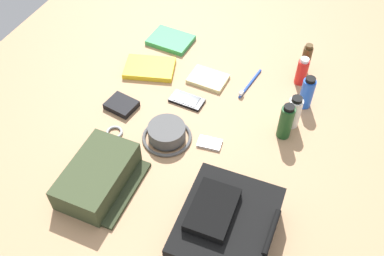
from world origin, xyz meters
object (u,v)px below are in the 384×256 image
(shampoo_bottle, at_px, (286,122))
(travel_guidebook, at_px, (150,68))
(toiletry_pouch, at_px, (99,176))
(deodorant_spray, at_px, (307,93))
(paperback_novel, at_px, (171,40))
(media_player, at_px, (210,143))
(bucket_hat, at_px, (167,134))
(notepad, at_px, (208,79))
(cell_phone, at_px, (187,100))
(backpack, at_px, (226,227))
(wallet, at_px, (122,105))
(toothbrush, at_px, (249,85))
(wristwatch, at_px, (114,133))
(cologne_bottle, at_px, (306,59))
(toothpaste_tube, at_px, (294,112))
(sunscreen_spray, at_px, (302,71))

(shampoo_bottle, relative_size, travel_guidebook, 0.64)
(toiletry_pouch, bearing_deg, deodorant_spray, 139.35)
(paperback_novel, height_order, media_player, paperback_novel)
(bucket_hat, distance_m, notepad, 0.35)
(deodorant_spray, bearing_deg, cell_phone, -69.64)
(paperback_novel, relative_size, cell_phone, 1.43)
(bucket_hat, height_order, notepad, bucket_hat)
(backpack, xyz_separation_m, wallet, (-0.36, -0.55, -0.05))
(toothbrush, relative_size, notepad, 1.26)
(wristwatch, bearing_deg, wallet, -162.82)
(backpack, height_order, cell_phone, backpack)
(cologne_bottle, relative_size, travel_guidebook, 0.59)
(wristwatch, distance_m, notepad, 0.45)
(toothpaste_tube, bearing_deg, toothbrush, -123.70)
(toothpaste_tube, xyz_separation_m, cell_phone, (0.04, -0.40, -0.06))
(toothbrush, bearing_deg, paperback_novel, -108.41)
(bucket_hat, xyz_separation_m, cologne_bottle, (-0.55, 0.37, 0.04))
(backpack, xyz_separation_m, travel_guidebook, (-0.60, -0.55, -0.05))
(bucket_hat, xyz_separation_m, deodorant_spray, (-0.36, 0.42, 0.04))
(toothpaste_tube, relative_size, notepad, 0.91)
(sunscreen_spray, bearing_deg, wristwatch, -45.98)
(travel_guidebook, xyz_separation_m, wallet, (0.24, -0.00, 0.00))
(paperback_novel, relative_size, wallet, 1.76)
(sunscreen_spray, relative_size, toothbrush, 0.65)
(media_player, xyz_separation_m, toothbrush, (-0.34, 0.04, 0.00))
(sunscreen_spray, relative_size, wristwatch, 1.72)
(deodorant_spray, distance_m, shampoo_bottle, 0.18)
(toiletry_pouch, xyz_separation_m, toothpaste_tube, (-0.51, 0.51, 0.02))
(wristwatch, bearing_deg, toothpaste_tube, 117.19)
(sunscreen_spray, height_order, travel_guidebook, sunscreen_spray)
(shampoo_bottle, xyz_separation_m, travel_guidebook, (-0.13, -0.61, -0.06))
(wristwatch, xyz_separation_m, wallet, (-0.13, -0.04, 0.01))
(bucket_hat, height_order, toothpaste_tube, toothpaste_tube)
(sunscreen_spray, bearing_deg, deodorant_spray, 20.82)
(deodorant_spray, relative_size, wallet, 1.26)
(shampoo_bottle, relative_size, media_player, 1.66)
(sunscreen_spray, height_order, media_player, sunscreen_spray)
(wristwatch, relative_size, toothbrush, 0.38)
(paperback_novel, height_order, wristwatch, paperback_novel)
(toothbrush, bearing_deg, toothpaste_tube, 56.30)
(cologne_bottle, relative_size, paperback_novel, 0.71)
(paperback_novel, bearing_deg, travel_guidebook, -0.30)
(toothpaste_tube, distance_m, notepad, 0.39)
(deodorant_spray, bearing_deg, shampoo_bottle, -11.19)
(cell_phone, height_order, notepad, notepad)
(toothpaste_tube, bearing_deg, toiletry_pouch, -45.45)
(backpack, distance_m, toiletry_pouch, 0.44)
(travel_guidebook, xyz_separation_m, media_player, (0.27, 0.38, -0.01))
(paperback_novel, relative_size, media_player, 2.16)
(sunscreen_spray, height_order, deodorant_spray, deodorant_spray)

